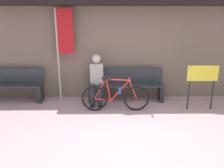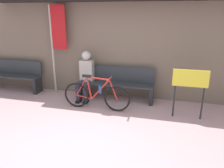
# 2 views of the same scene
# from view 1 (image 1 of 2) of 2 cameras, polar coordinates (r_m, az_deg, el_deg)

# --- Properties ---
(ground_plane) EXTENTS (24.00, 24.00, 0.00)m
(ground_plane) POSITION_cam_1_polar(r_m,az_deg,el_deg) (4.03, 6.00, -14.84)
(ground_plane) COLOR #C69EA3
(storefront_wall) EXTENTS (12.00, 0.56, 3.20)m
(storefront_wall) POSITION_cam_1_polar(r_m,az_deg,el_deg) (5.94, 3.72, 12.18)
(storefront_wall) COLOR #756656
(storefront_wall) RESTS_ON ground_plane
(park_bench_near) EXTENTS (1.96, 0.42, 0.86)m
(park_bench_near) POSITION_cam_1_polar(r_m,az_deg,el_deg) (5.83, 3.64, -0.33)
(park_bench_near) COLOR #2D3338
(park_bench_near) RESTS_ON ground_plane
(bicycle) EXTENTS (1.60, 0.40, 0.83)m
(bicycle) POSITION_cam_1_polar(r_m,az_deg,el_deg) (5.16, 0.94, -3.41)
(bicycle) COLOR black
(bicycle) RESTS_ON ground_plane
(person_seated) EXTENTS (0.34, 0.64, 1.26)m
(person_seated) POSITION_cam_1_polar(r_m,az_deg,el_deg) (5.63, -4.06, 2.24)
(person_seated) COLOR #2D3342
(person_seated) RESTS_ON ground_plane
(park_bench_far) EXTENTS (1.88, 0.42, 0.86)m
(park_bench_far) POSITION_cam_1_polar(r_m,az_deg,el_deg) (6.42, -25.74, -0.43)
(park_bench_far) COLOR #2D3338
(park_bench_far) RESTS_ON ground_plane
(banner_pole) EXTENTS (0.45, 0.05, 2.38)m
(banner_pole) POSITION_cam_1_polar(r_m,az_deg,el_deg) (5.79, -12.84, 10.77)
(banner_pole) COLOR #B7B2A8
(banner_pole) RESTS_ON ground_plane
(signboard) EXTENTS (0.72, 0.04, 1.07)m
(signboard) POSITION_cam_1_polar(r_m,az_deg,el_deg) (5.53, 22.53, 1.52)
(signboard) COLOR #232326
(signboard) RESTS_ON ground_plane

